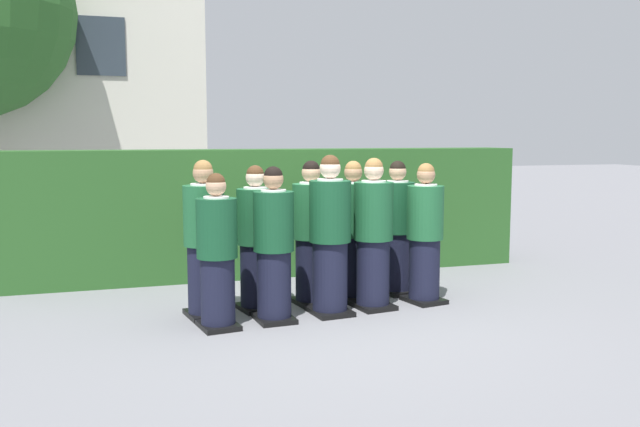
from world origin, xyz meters
TOP-DOWN VIEW (x-y plane):
  - ground_plane at (0.00, 0.00)m, footprint 60.00×60.00m
  - student_front_row_0 at (-1.19, -0.18)m, footprint 0.41×0.51m
  - student_front_row_1 at (-0.60, -0.10)m, footprint 0.41×0.48m
  - student_front_row_2 at (0.03, -0.01)m, footprint 0.44×0.52m
  - student_front_row_3 at (0.56, 0.09)m, footprint 0.44×0.52m
  - student_front_row_4 at (1.21, 0.15)m, footprint 0.44×0.51m
  - student_rear_row_0 at (-1.25, 0.29)m, footprint 0.44×0.52m
  - student_rear_row_1 at (-0.68, 0.40)m, footprint 0.44×0.51m
  - student_rear_row_2 at (-0.03, 0.48)m, footprint 0.43×0.51m
  - student_rear_row_3 at (0.50, 0.54)m, footprint 0.42×0.48m
  - student_rear_row_4 at (1.10, 0.66)m, footprint 0.45×0.52m
  - hedge at (0.00, 2.27)m, footprint 7.00×0.70m
  - school_building_main at (-3.79, 8.61)m, footprint 7.64×3.27m

SIDE VIEW (x-z plane):
  - ground_plane at x=0.00m, z-range 0.00..0.00m
  - student_front_row_0 at x=-1.19m, z-range -0.04..1.49m
  - student_rear_row_1 at x=-0.68m, z-range -0.04..1.54m
  - student_front_row_4 at x=1.21m, z-range -0.04..1.55m
  - student_front_row_1 at x=-0.60m, z-range -0.04..1.55m
  - student_rear_row_4 at x=1.10m, z-range -0.04..1.56m
  - student_rear_row_3 at x=0.50m, z-range -0.04..1.57m
  - student_rear_row_2 at x=-0.03m, z-range -0.04..1.58m
  - student_rear_row_0 at x=-1.25m, z-range -0.04..1.60m
  - student_front_row_3 at x=0.56m, z-range -0.04..1.61m
  - student_front_row_2 at x=0.03m, z-range -0.04..1.65m
  - hedge at x=0.00m, z-range 0.00..1.71m
  - school_building_main at x=-3.79m, z-range 0.10..8.02m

